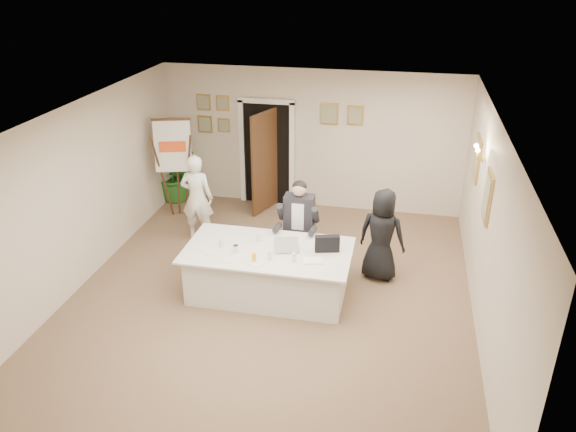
# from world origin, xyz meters

# --- Properties ---
(floor) EXTENTS (7.00, 7.00, 0.00)m
(floor) POSITION_xyz_m (0.00, 0.00, 0.00)
(floor) COLOR brown
(floor) RESTS_ON ground
(ceiling) EXTENTS (6.00, 7.00, 0.02)m
(ceiling) POSITION_xyz_m (0.00, 0.00, 2.80)
(ceiling) COLOR white
(ceiling) RESTS_ON wall_back
(wall_back) EXTENTS (6.00, 0.10, 2.80)m
(wall_back) POSITION_xyz_m (0.00, 3.50, 1.40)
(wall_back) COLOR beige
(wall_back) RESTS_ON floor
(wall_front) EXTENTS (6.00, 0.10, 2.80)m
(wall_front) POSITION_xyz_m (0.00, -3.50, 1.40)
(wall_front) COLOR beige
(wall_front) RESTS_ON floor
(wall_left) EXTENTS (0.10, 7.00, 2.80)m
(wall_left) POSITION_xyz_m (-3.00, 0.00, 1.40)
(wall_left) COLOR beige
(wall_left) RESTS_ON floor
(wall_right) EXTENTS (0.10, 7.00, 2.80)m
(wall_right) POSITION_xyz_m (3.00, 0.00, 1.40)
(wall_right) COLOR beige
(wall_right) RESTS_ON floor
(doorway) EXTENTS (1.14, 0.86, 2.20)m
(doorway) POSITION_xyz_m (-0.88, 3.32, 1.04)
(doorway) COLOR black
(doorway) RESTS_ON floor
(pictures_back_wall) EXTENTS (3.40, 0.06, 0.80)m
(pictures_back_wall) POSITION_xyz_m (-0.80, 3.47, 1.85)
(pictures_back_wall) COLOR #BB913F
(pictures_back_wall) RESTS_ON wall_back
(pictures_right_wall) EXTENTS (0.06, 2.20, 0.80)m
(pictures_right_wall) POSITION_xyz_m (2.97, 1.20, 1.75)
(pictures_right_wall) COLOR #BB913F
(pictures_right_wall) RESTS_ON wall_right
(wall_sconce) EXTENTS (0.20, 0.30, 0.24)m
(wall_sconce) POSITION_xyz_m (2.90, 1.20, 2.10)
(wall_sconce) COLOR gold
(wall_sconce) RESTS_ON wall_right
(conference_table) EXTENTS (2.49, 1.33, 0.78)m
(conference_table) POSITION_xyz_m (-0.05, 0.04, 0.39)
(conference_table) COLOR white
(conference_table) RESTS_ON floor
(seated_man) EXTENTS (0.78, 0.81, 1.53)m
(seated_man) POSITION_xyz_m (0.24, 0.98, 0.76)
(seated_man) COLOR black
(seated_man) RESTS_ON floor
(flip_chart) EXTENTS (0.71, 0.52, 1.96)m
(flip_chart) POSITION_xyz_m (-2.47, 2.43, 0.91)
(flip_chart) COLOR #352211
(flip_chart) RESTS_ON floor
(standing_man) EXTENTS (0.60, 0.40, 1.60)m
(standing_man) POSITION_xyz_m (-1.74, 1.60, 0.80)
(standing_man) COLOR white
(standing_man) RESTS_ON floor
(standing_woman) EXTENTS (0.83, 0.64, 1.52)m
(standing_woman) POSITION_xyz_m (1.58, 0.90, 0.76)
(standing_woman) COLOR black
(standing_woman) RESTS_ON floor
(potted_palm) EXTENTS (1.27, 1.16, 1.21)m
(potted_palm) POSITION_xyz_m (-2.80, 3.20, 0.60)
(potted_palm) COLOR #246220
(potted_palm) RESTS_ON floor
(laptop) EXTENTS (0.42, 0.43, 0.28)m
(laptop) POSITION_xyz_m (0.24, 0.12, 0.91)
(laptop) COLOR #B7BABC
(laptop) RESTS_ON conference_table
(laptop_bag) EXTENTS (0.37, 0.18, 0.25)m
(laptop_bag) POSITION_xyz_m (0.82, 0.17, 0.90)
(laptop_bag) COLOR black
(laptop_bag) RESTS_ON conference_table
(paper_stack) EXTENTS (0.31, 0.25, 0.03)m
(paper_stack) POSITION_xyz_m (0.67, -0.18, 0.79)
(paper_stack) COLOR white
(paper_stack) RESTS_ON conference_table
(plate_left) EXTENTS (0.23, 0.23, 0.01)m
(plate_left) POSITION_xyz_m (-0.86, -0.22, 0.78)
(plate_left) COLOR white
(plate_left) RESTS_ON conference_table
(plate_mid) EXTENTS (0.22, 0.22, 0.01)m
(plate_mid) POSITION_xyz_m (-0.51, -0.38, 0.78)
(plate_mid) COLOR white
(plate_mid) RESTS_ON conference_table
(plate_near) EXTENTS (0.28, 0.28, 0.01)m
(plate_near) POSITION_xyz_m (-0.10, -0.39, 0.78)
(plate_near) COLOR white
(plate_near) RESTS_ON conference_table
(glass_a) EXTENTS (0.08, 0.08, 0.14)m
(glass_a) POSITION_xyz_m (-0.75, -0.01, 0.84)
(glass_a) COLOR silver
(glass_a) RESTS_ON conference_table
(glass_b) EXTENTS (0.06, 0.06, 0.14)m
(glass_b) POSITION_xyz_m (0.05, -0.26, 0.84)
(glass_b) COLOR silver
(glass_b) RESTS_ON conference_table
(glass_c) EXTENTS (0.06, 0.06, 0.14)m
(glass_c) POSITION_xyz_m (0.40, -0.24, 0.84)
(glass_c) COLOR silver
(glass_c) RESTS_ON conference_table
(glass_d) EXTENTS (0.07, 0.07, 0.14)m
(glass_d) POSITION_xyz_m (-0.25, 0.26, 0.84)
(glass_d) COLOR silver
(glass_d) RESTS_ON conference_table
(oj_glass) EXTENTS (0.08, 0.08, 0.13)m
(oj_glass) POSITION_xyz_m (-0.15, -0.35, 0.84)
(oj_glass) COLOR orange
(oj_glass) RESTS_ON conference_table
(steel_jug) EXTENTS (0.09, 0.09, 0.11)m
(steel_jug) POSITION_xyz_m (-0.49, -0.13, 0.83)
(steel_jug) COLOR silver
(steel_jug) RESTS_ON conference_table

